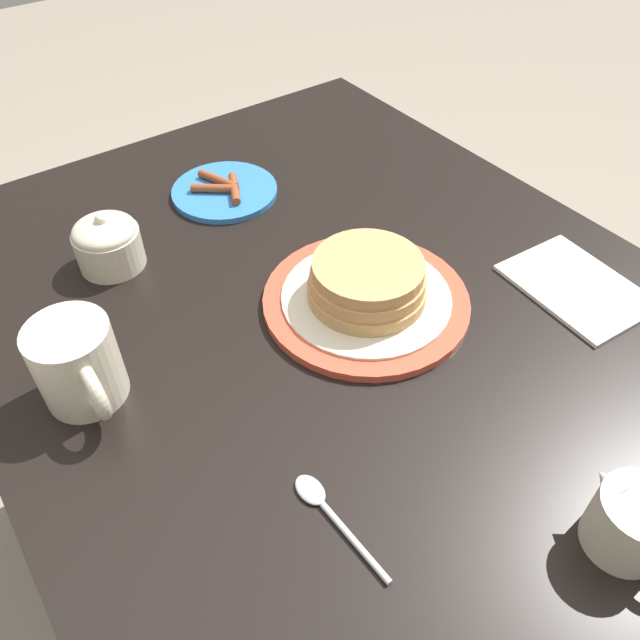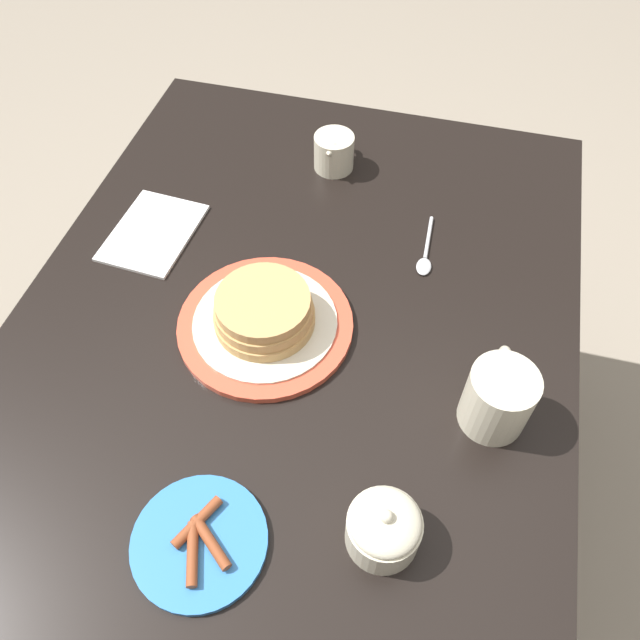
{
  "view_description": "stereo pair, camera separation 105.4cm",
  "coord_description": "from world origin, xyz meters",
  "px_view_note": "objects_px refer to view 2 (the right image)",
  "views": [
    {
      "loc": [
        0.45,
        -0.38,
        1.34
      ],
      "look_at": [
        0.0,
        -0.05,
        0.79
      ],
      "focal_mm": 35.0,
      "sensor_mm": 36.0,
      "label": 1
    },
    {
      "loc": [
        -0.56,
        -0.19,
        1.56
      ],
      "look_at": [
        0.0,
        -0.05,
        0.79
      ],
      "focal_mm": 35.0,
      "sensor_mm": 36.0,
      "label": 2
    }
  ],
  "objects_px": {
    "napkin": "(153,232)",
    "spoon": "(426,256)",
    "side_plate_bacon": "(200,541)",
    "creamer_pitcher": "(334,152)",
    "coffee_mug": "(498,396)",
    "sugar_bowl": "(384,527)",
    "pancake_plate": "(264,317)"
  },
  "relations": [
    {
      "from": "side_plate_bacon",
      "to": "spoon",
      "type": "distance_m",
      "value": 0.6
    },
    {
      "from": "side_plate_bacon",
      "to": "creamer_pitcher",
      "type": "height_order",
      "value": "creamer_pitcher"
    },
    {
      "from": "sugar_bowl",
      "to": "napkin",
      "type": "height_order",
      "value": "sugar_bowl"
    },
    {
      "from": "creamer_pitcher",
      "to": "pancake_plate",
      "type": "bearing_deg",
      "value": 178.32
    },
    {
      "from": "coffee_mug",
      "to": "creamer_pitcher",
      "type": "xyz_separation_m",
      "value": [
        0.48,
        0.35,
        -0.02
      ]
    },
    {
      "from": "coffee_mug",
      "to": "spoon",
      "type": "bearing_deg",
      "value": 25.91
    },
    {
      "from": "pancake_plate",
      "to": "napkin",
      "type": "relative_size",
      "value": 1.43
    },
    {
      "from": "spoon",
      "to": "coffee_mug",
      "type": "bearing_deg",
      "value": -154.09
    },
    {
      "from": "sugar_bowl",
      "to": "coffee_mug",
      "type": "bearing_deg",
      "value": -29.1
    },
    {
      "from": "side_plate_bacon",
      "to": "spoon",
      "type": "height_order",
      "value": "side_plate_bacon"
    },
    {
      "from": "coffee_mug",
      "to": "sugar_bowl",
      "type": "relative_size",
      "value": 1.4
    },
    {
      "from": "side_plate_bacon",
      "to": "spoon",
      "type": "relative_size",
      "value": 1.23
    },
    {
      "from": "sugar_bowl",
      "to": "spoon",
      "type": "relative_size",
      "value": 0.66
    },
    {
      "from": "spoon",
      "to": "napkin",
      "type": "bearing_deg",
      "value": 97.8
    },
    {
      "from": "creamer_pitcher",
      "to": "sugar_bowl",
      "type": "height_order",
      "value": "sugar_bowl"
    },
    {
      "from": "sugar_bowl",
      "to": "pancake_plate",
      "type": "bearing_deg",
      "value": 40.86
    },
    {
      "from": "coffee_mug",
      "to": "spoon",
      "type": "relative_size",
      "value": 0.93
    },
    {
      "from": "creamer_pitcher",
      "to": "napkin",
      "type": "distance_m",
      "value": 0.38
    },
    {
      "from": "spoon",
      "to": "creamer_pitcher",
      "type": "bearing_deg",
      "value": 47.64
    },
    {
      "from": "side_plate_bacon",
      "to": "creamer_pitcher",
      "type": "distance_m",
      "value": 0.76
    },
    {
      "from": "sugar_bowl",
      "to": "napkin",
      "type": "bearing_deg",
      "value": 49.46
    },
    {
      "from": "creamer_pitcher",
      "to": "sugar_bowl",
      "type": "relative_size",
      "value": 1.18
    },
    {
      "from": "creamer_pitcher",
      "to": "spoon",
      "type": "bearing_deg",
      "value": -132.36
    },
    {
      "from": "coffee_mug",
      "to": "sugar_bowl",
      "type": "distance_m",
      "value": 0.24
    },
    {
      "from": "creamer_pitcher",
      "to": "side_plate_bacon",
      "type": "bearing_deg",
      "value": -179.24
    },
    {
      "from": "creamer_pitcher",
      "to": "napkin",
      "type": "xyz_separation_m",
      "value": [
        -0.26,
        0.27,
        -0.03
      ]
    },
    {
      "from": "creamer_pitcher",
      "to": "sugar_bowl",
      "type": "distance_m",
      "value": 0.73
    },
    {
      "from": "coffee_mug",
      "to": "sugar_bowl",
      "type": "height_order",
      "value": "coffee_mug"
    },
    {
      "from": "side_plate_bacon",
      "to": "creamer_pitcher",
      "type": "xyz_separation_m",
      "value": [
        0.76,
        0.01,
        0.03
      ]
    },
    {
      "from": "napkin",
      "to": "spoon",
      "type": "distance_m",
      "value": 0.49
    },
    {
      "from": "creamer_pitcher",
      "to": "sugar_bowl",
      "type": "bearing_deg",
      "value": -161.41
    },
    {
      "from": "pancake_plate",
      "to": "creamer_pitcher",
      "type": "relative_size",
      "value": 2.53
    }
  ]
}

